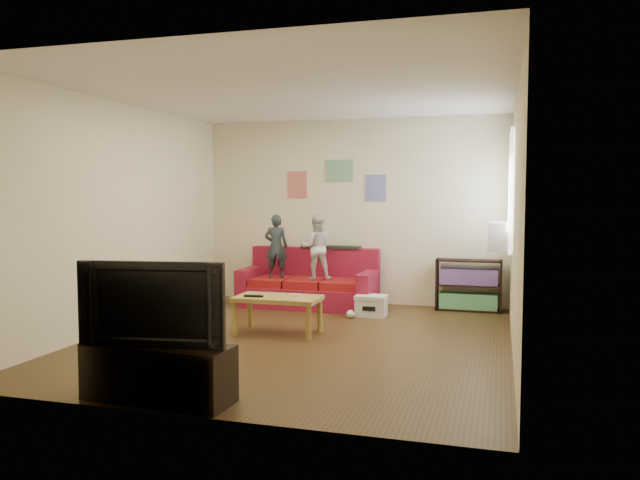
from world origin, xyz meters
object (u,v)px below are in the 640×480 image
(coffee_table, at_px, (278,302))
(tv_stand, at_px, (158,372))
(child_b, at_px, (316,247))
(file_box, at_px, (371,306))
(television, at_px, (157,302))
(sofa, at_px, (310,286))
(child_a, at_px, (276,246))
(bookshelf, at_px, (469,288))

(coffee_table, xyz_separation_m, tv_stand, (-0.09, -2.45, -0.15))
(child_b, distance_m, file_box, 1.19)
(coffee_table, height_order, television, television)
(sofa, relative_size, tv_stand, 1.62)
(coffee_table, xyz_separation_m, television, (-0.09, -2.45, 0.40))
(child_a, xyz_separation_m, tv_stand, (0.55, -4.15, -0.64))
(child_a, xyz_separation_m, coffee_table, (0.65, -1.70, -0.49))
(television, bearing_deg, bookshelf, 56.55)
(bookshelf, relative_size, tv_stand, 0.75)
(child_b, xyz_separation_m, television, (-0.05, -4.15, -0.09))
(file_box, bearing_deg, sofa, 152.02)
(child_b, relative_size, coffee_table, 0.94)
(file_box, bearing_deg, child_b, 156.71)
(bookshelf, relative_size, television, 0.78)
(bookshelf, bearing_deg, file_box, -147.40)
(child_a, relative_size, child_b, 1.00)
(sofa, distance_m, television, 4.34)
(file_box, bearing_deg, tv_stand, -103.58)
(child_b, bearing_deg, child_a, -17.04)
(tv_stand, bearing_deg, bookshelf, 68.12)
(television, bearing_deg, child_b, 80.91)
(child_a, height_order, coffee_table, child_a)
(bookshelf, height_order, file_box, bookshelf)
(child_b, bearing_deg, tv_stand, 72.32)
(child_a, distance_m, coffee_table, 1.89)
(television, bearing_deg, file_box, 67.96)
(child_a, height_order, child_b, child_b)
(coffee_table, bearing_deg, file_box, 58.38)
(tv_stand, height_order, television, television)
(child_a, distance_m, child_b, 0.60)
(child_a, height_order, bookshelf, child_a)
(child_a, relative_size, bookshelf, 1.03)
(sofa, distance_m, tv_stand, 4.32)
(bookshelf, bearing_deg, child_a, -171.50)
(child_a, relative_size, file_box, 2.25)
(tv_stand, bearing_deg, coffee_table, 90.95)
(coffee_table, distance_m, television, 2.48)
(sofa, height_order, bookshelf, sofa)
(sofa, xyz_separation_m, child_a, (-0.45, -0.17, 0.58))
(sofa, distance_m, bookshelf, 2.24)
(sofa, relative_size, coffee_table, 1.98)
(child_b, bearing_deg, bookshelf, 173.87)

